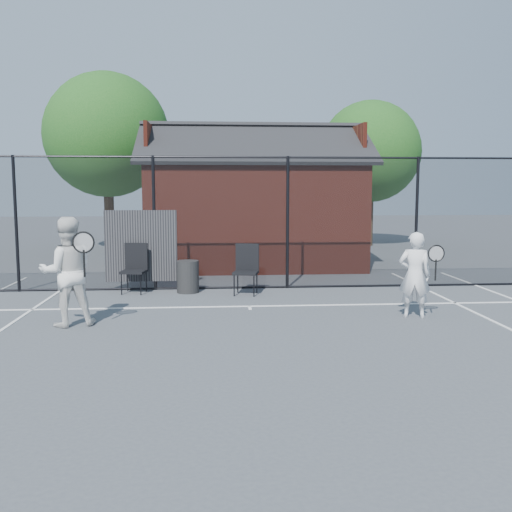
{
  "coord_description": "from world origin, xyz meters",
  "views": [
    {
      "loc": [
        -0.68,
        -7.84,
        2.28
      ],
      "look_at": [
        0.06,
        2.05,
        1.1
      ],
      "focal_mm": 40.0,
      "sensor_mm": 36.0,
      "label": 1
    }
  ],
  "objects": [
    {
      "name": "ground",
      "position": [
        0.0,
        0.0,
        0.0
      ],
      "size": [
        80.0,
        80.0,
        0.0
      ],
      "primitive_type": "plane",
      "color": "#44474D",
      "rests_on": "ground"
    },
    {
      "name": "court_lines",
      "position": [
        0.0,
        -1.32,
        0.01
      ],
      "size": [
        11.02,
        18.0,
        0.01
      ],
      "color": "white",
      "rests_on": "ground"
    },
    {
      "name": "fence",
      "position": [
        -0.3,
        5.0,
        1.45
      ],
      "size": [
        22.04,
        3.0,
        3.0
      ],
      "color": "black",
      "rests_on": "ground"
    },
    {
      "name": "clubhouse",
      "position": [
        0.5,
        9.0,
        1.61
      ],
      "size": [
        6.5,
        4.36,
        4.19
      ],
      "color": "maroon",
      "rests_on": "ground"
    },
    {
      "name": "tree_left",
      "position": [
        -4.5,
        13.5,
        4.19
      ],
      "size": [
        4.48,
        4.48,
        6.44
      ],
      "color": "black",
      "rests_on": "ground"
    },
    {
      "name": "tree_right",
      "position": [
        5.5,
        14.5,
        3.71
      ],
      "size": [
        3.97,
        3.97,
        5.7
      ],
      "color": "black",
      "rests_on": "ground"
    },
    {
      "name": "player_front",
      "position": [
        2.85,
        1.84,
        0.76
      ],
      "size": [
        0.72,
        0.57,
        1.52
      ],
      "color": "white",
      "rests_on": "ground"
    },
    {
      "name": "player_back",
      "position": [
        -3.1,
        1.69,
        0.91
      ],
      "size": [
        1.07,
        0.92,
        1.82
      ],
      "color": "white",
      "rests_on": "ground"
    },
    {
      "name": "chair_left",
      "position": [
        -2.42,
        4.6,
        0.53
      ],
      "size": [
        0.59,
        0.61,
        1.06
      ],
      "primitive_type": "cube",
      "rotation": [
        0.0,
        0.0,
        -0.17
      ],
      "color": "black",
      "rests_on": "ground"
    },
    {
      "name": "chair_right",
      "position": [
        0.0,
        4.25,
        0.53
      ],
      "size": [
        0.62,
        0.63,
        1.06
      ],
      "primitive_type": "cube",
      "rotation": [
        0.0,
        0.0,
        -0.23
      ],
      "color": "black",
      "rests_on": "ground"
    },
    {
      "name": "waste_bin",
      "position": [
        -1.25,
        4.6,
        0.35
      ],
      "size": [
        0.52,
        0.52,
        0.71
      ],
      "primitive_type": "cylinder",
      "rotation": [
        0.0,
        0.0,
        -0.08
      ],
      "color": "#262626",
      "rests_on": "ground"
    }
  ]
}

